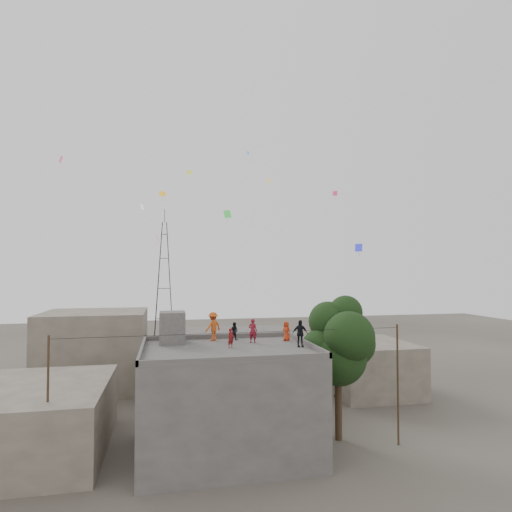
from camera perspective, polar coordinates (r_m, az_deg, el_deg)
The scene contains 18 objects.
ground at distance 27.75m, azimuth -3.86°, elevation -24.71°, with size 140.00×140.00×0.00m, color #3E3A33.
main_building at distance 26.72m, azimuth -3.84°, elevation -18.67°, with size 10.00×8.00×6.10m.
parapet at distance 25.99m, azimuth -3.82°, elevation -11.89°, with size 10.00×8.00×0.30m.
stair_head_box at distance 28.19m, azimuth -11.11°, elevation -9.33°, with size 1.60×1.80×2.00m, color #4B4946.
neighbor_west at distance 29.67m, azimuth -27.30°, elevation -18.87°, with size 8.00×10.00×4.00m, color #5C5548.
neighbor_north at distance 40.58m, azimuth -3.76°, elevation -13.68°, with size 12.00×9.00×5.00m, color #4B4946.
neighbor_northwest at distance 42.48m, azimuth -20.75°, elevation -11.65°, with size 9.00×8.00×7.00m, color #5C5548.
neighbor_east at distance 40.37m, azimuth 14.76°, elevation -14.11°, with size 7.00×8.00×4.40m, color #5C5548.
tree at distance 28.52m, azimuth 11.12°, elevation -11.27°, with size 4.90×4.60×9.10m.
utility_line at distance 25.39m, azimuth -2.26°, elevation -17.74°, with size 20.12×0.62×7.40m.
transmission_tower at distance 65.38m, azimuth -12.16°, elevation -3.40°, with size 2.97×2.97×20.01m.
person_red_adult at distance 27.87m, azimuth -0.44°, elevation -9.94°, with size 0.56×0.37×1.54m, color maroon.
person_orange_child at distance 28.72m, azimuth 4.07°, elevation -9.95°, with size 0.63×0.41×1.28m, color red.
person_dark_child at distance 29.09m, azimuth -2.92°, elevation -9.96°, with size 0.57×0.45×1.18m, color black.
person_dark_adult at distance 26.53m, azimuth 5.89°, elevation -10.23°, with size 0.95×0.40×1.62m, color black.
person_orange_adult at distance 28.80m, azimuth -5.75°, elevation -9.32°, with size 1.22×0.70×1.88m, color #C54C16.
person_red_child at distance 26.16m, azimuth -3.38°, elevation -10.87°, with size 0.42×0.28×1.16m, color maroon.
kites at distance 33.40m, azimuth -3.43°, elevation 6.79°, with size 21.64×15.16×10.76m.
Camera 1 is at (-3.53, -25.36, 10.72)m, focal length 30.00 mm.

